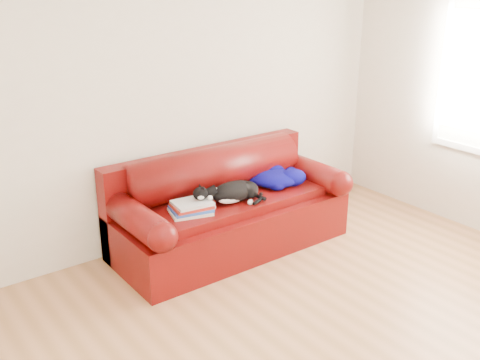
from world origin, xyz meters
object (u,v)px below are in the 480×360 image
(sofa_base, at_px, (230,223))
(blanket, at_px, (277,177))
(book_stack, at_px, (191,208))
(cat, at_px, (233,192))

(sofa_base, bearing_deg, blanket, -2.88)
(book_stack, bearing_deg, cat, -1.03)
(blanket, bearing_deg, cat, -170.43)
(book_stack, distance_m, blanket, 1.00)
(book_stack, relative_size, cat, 0.67)
(cat, relative_size, blanket, 1.10)
(sofa_base, xyz_separation_m, blanket, (0.52, -0.03, 0.33))
(sofa_base, height_order, blanket, blanket)
(sofa_base, distance_m, blanket, 0.61)
(sofa_base, relative_size, blanket, 3.97)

